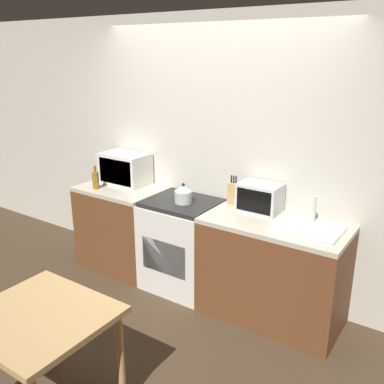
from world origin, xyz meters
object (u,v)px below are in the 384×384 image
toaster_oven (260,198)px  microwave (125,169)px  stove_range (182,244)px  bottle (96,180)px  kettle (183,194)px  dining_table (40,329)px

toaster_oven → microwave: bearing=-178.6°
stove_range → bottle: 1.12m
bottle → toaster_oven: (1.68, 0.34, 0.03)m
kettle → dining_table: size_ratio=0.23×
kettle → stove_range: bearing=140.9°
stove_range → toaster_oven: 0.94m
kettle → bottle: (-0.99, -0.15, 0.01)m
microwave → toaster_oven: microwave is taller
kettle → microwave: 0.88m
kettle → dining_table: (0.18, -1.78, -0.33)m
dining_table → kettle: bearing=95.8°
toaster_oven → dining_table: size_ratio=0.45×
bottle → dining_table: (1.17, -1.62, -0.35)m
microwave → stove_range: bearing=-8.5°
bottle → toaster_oven: bearing=11.6°
toaster_oven → stove_range: bearing=-167.3°
stove_range → toaster_oven: (0.72, 0.16, 0.58)m
stove_range → toaster_oven: toaster_oven is taller
kettle → dining_table: kettle is taller
kettle → toaster_oven: toaster_oven is taller
stove_range → microwave: 1.04m
microwave → kettle: bearing=-10.0°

